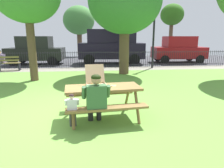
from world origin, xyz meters
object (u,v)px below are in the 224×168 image
object	(u,v)px
park_bench_left	(5,64)
person_on_park_bench	(0,60)
pizza_slice_on_table	(112,85)
parked_car_center	(111,46)
far_tree_midleft	(79,21)
parked_car_left	(36,50)
lamp_post_walkway	(154,25)
picnic_table_foreground	(103,94)
child_at_table	(72,107)
pizza_box_open	(96,82)
parked_car_right	(179,49)
tree_midground_left	(125,1)
far_tree_center	(172,16)
adult_at_table	(96,98)

from	to	relation	value
park_bench_left	person_on_park_bench	distance (m)	0.37
pizza_slice_on_table	parked_car_center	distance (m)	10.10
park_bench_left	far_tree_midleft	xyz separation A→B (m)	(3.73, 10.02, 3.16)
parked_car_left	lamp_post_walkway	bearing A→B (deg)	-17.76
picnic_table_foreground	parked_car_center	distance (m)	10.20
lamp_post_walkway	parked_car_center	bearing A→B (deg)	133.49
lamp_post_walkway	parked_car_center	xyz separation A→B (m)	(-2.37, 2.50, -1.31)
child_at_table	parked_car_left	bearing A→B (deg)	108.42
pizza_box_open	pizza_slice_on_table	bearing A→B (deg)	-9.04
parked_car_left	parked_car_right	xyz separation A→B (m)	(10.62, 0.00, 0.00)
child_at_table	far_tree_midleft	size ratio (longest dim) A/B	0.16
pizza_box_open	person_on_park_bench	bearing A→B (deg)	126.76
tree_midground_left	park_bench_left	bearing A→B (deg)	166.97
person_on_park_bench	far_tree_center	xyz separation A→B (m)	(14.14, 10.00, 3.55)
adult_at_table	parked_car_right	distance (m)	12.49
picnic_table_foreground	far_tree_center	xyz separation A→B (m)	(8.56, 17.39, 3.61)
parked_car_left	far_tree_midleft	world-z (taller)	far_tree_midleft
lamp_post_walkway	parked_car_left	distance (m)	8.36
park_bench_left	far_tree_midleft	world-z (taller)	far_tree_midleft
park_bench_left	parked_car_center	xyz separation A→B (m)	(6.49, 2.74, 0.89)
child_at_table	parked_car_right	size ratio (longest dim) A/B	0.20
adult_at_table	child_at_table	bearing A→B (deg)	-170.46
parked_car_left	parked_car_center	size ratio (longest dim) A/B	0.83
adult_at_table	parked_car_right	size ratio (longest dim) A/B	0.30
parked_car_right	parked_car_center	bearing A→B (deg)	-180.00
child_at_table	lamp_post_walkway	bearing A→B (deg)	62.67
pizza_slice_on_table	park_bench_left	xyz separation A→B (m)	(-5.53, 7.30, -0.36)
picnic_table_foreground	parked_car_left	bearing A→B (deg)	112.85
person_on_park_bench	parked_car_center	world-z (taller)	parked_car_center
child_at_table	park_bench_left	world-z (taller)	park_bench_left
park_bench_left	person_on_park_bench	xyz separation A→B (m)	(-0.28, 0.02, 0.24)
lamp_post_walkway	pizza_box_open	bearing A→B (deg)	-116.47
parked_car_center	parked_car_right	bearing A→B (deg)	0.00
far_tree_center	pizza_slice_on_table	bearing A→B (deg)	-115.68
picnic_table_foreground	pizza_slice_on_table	world-z (taller)	pizza_slice_on_table
picnic_table_foreground	parked_car_right	world-z (taller)	parked_car_right
picnic_table_foreground	park_bench_left	size ratio (longest dim) A/B	1.19
parked_car_left	parked_car_right	bearing A→B (deg)	0.00
child_at_table	parked_car_left	world-z (taller)	parked_car_left
lamp_post_walkway	far_tree_midleft	bearing A→B (deg)	117.67
child_at_table	far_tree_midleft	distance (m)	18.29
parked_car_center	parked_car_right	world-z (taller)	parked_car_center
park_bench_left	parked_car_right	size ratio (longest dim) A/B	0.41
adult_at_table	park_bench_left	xyz separation A→B (m)	(-5.12, 7.90, -0.24)
pizza_slice_on_table	pizza_box_open	bearing A→B (deg)	170.96
tree_midground_left	pizza_slice_on_table	bearing A→B (deg)	-101.91
pizza_box_open	far_tree_midleft	size ratio (longest dim) A/B	0.12
picnic_table_foreground	lamp_post_walkway	world-z (taller)	lamp_post_walkway
parked_car_right	far_tree_midleft	bearing A→B (deg)	137.44
parked_car_left	parked_car_right	distance (m)	10.62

